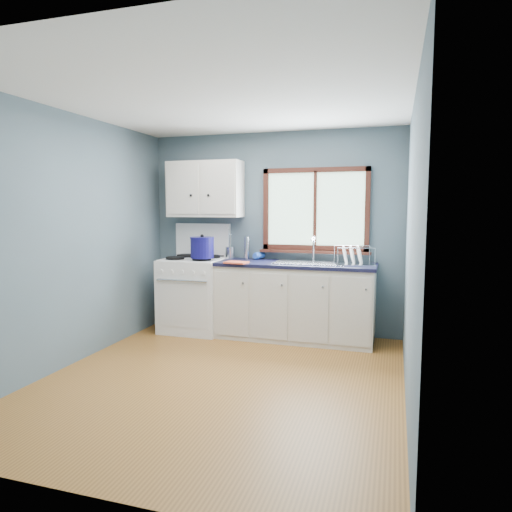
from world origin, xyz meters
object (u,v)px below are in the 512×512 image
(utensil_crock, at_px, (230,252))
(thermos, at_px, (247,248))
(sink, at_px, (310,268))
(dish_rack, at_px, (353,260))
(skillet, at_px, (203,256))
(gas_range, at_px, (194,292))
(stockpot, at_px, (202,247))
(base_cabinets, at_px, (295,305))

(utensil_crock, bearing_deg, thermos, -2.96)
(sink, distance_m, dish_rack, 0.51)
(thermos, bearing_deg, dish_rack, -7.87)
(skillet, height_order, thermos, thermos)
(utensil_crock, bearing_deg, gas_range, -152.62)
(gas_range, xyz_separation_m, stockpot, (0.19, -0.16, 0.60))
(stockpot, bearing_deg, skillet, 67.92)
(sink, distance_m, stockpot, 1.33)
(sink, xyz_separation_m, dish_rack, (0.49, -0.00, 0.12))
(gas_range, height_order, stockpot, gas_range)
(thermos, height_order, dish_rack, thermos)
(stockpot, height_order, utensil_crock, utensil_crock)
(gas_range, distance_m, dish_rack, 2.04)
(base_cabinets, distance_m, dish_rack, 0.88)
(utensil_crock, bearing_deg, skillet, -120.50)
(gas_range, relative_size, base_cabinets, 0.74)
(base_cabinets, xyz_separation_m, skillet, (-1.11, -0.17, 0.58))
(base_cabinets, bearing_deg, stockpot, -170.67)
(gas_range, bearing_deg, stockpot, -40.49)
(base_cabinets, distance_m, utensil_crock, 1.09)
(stockpot, bearing_deg, sink, 8.03)
(skillet, height_order, utensil_crock, utensil_crock)
(sink, bearing_deg, dish_rack, -0.22)
(utensil_crock, distance_m, dish_rack, 1.58)
(skillet, bearing_deg, stockpot, -118.99)
(gas_range, xyz_separation_m, utensil_crock, (0.41, 0.21, 0.50))
(thermos, xyz_separation_m, dish_rack, (1.34, -0.18, -0.08))
(stockpot, relative_size, utensil_crock, 0.92)
(dish_rack, bearing_deg, utensil_crock, 158.85)
(sink, distance_m, thermos, 0.89)
(base_cabinets, relative_size, utensil_crock, 4.89)
(base_cabinets, relative_size, dish_rack, 3.72)
(stockpot, bearing_deg, gas_range, 139.51)
(gas_range, bearing_deg, skillet, -36.76)
(sink, bearing_deg, stockpot, -171.97)
(base_cabinets, bearing_deg, thermos, 164.67)
(stockpot, xyz_separation_m, thermos, (0.45, 0.37, -0.03))
(gas_range, bearing_deg, sink, 0.71)
(base_cabinets, distance_m, sink, 0.48)
(gas_range, height_order, sink, gas_range)
(base_cabinets, relative_size, skillet, 4.61)
(base_cabinets, xyz_separation_m, utensil_crock, (-0.89, 0.19, 0.59))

